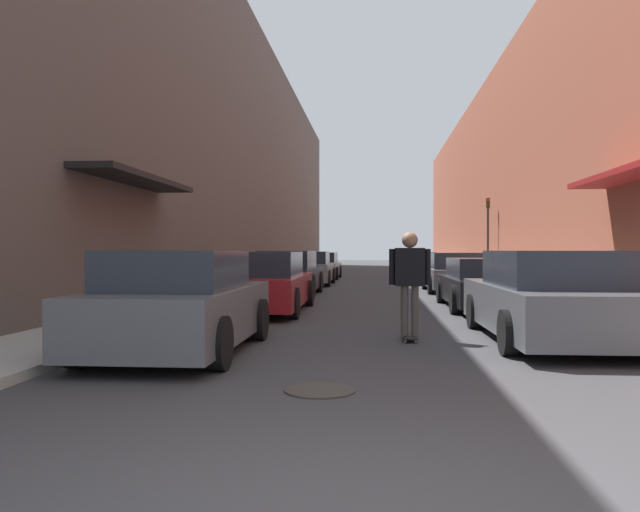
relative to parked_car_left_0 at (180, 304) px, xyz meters
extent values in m
plane|color=#38383A|center=(2.61, 17.69, -0.66)|extent=(126.31, 126.31, 0.00)
cube|color=#A3A099|center=(-1.96, 23.43, -0.60)|extent=(1.80, 57.41, 0.12)
cube|color=#A3A099|center=(7.18, 23.43, -0.60)|extent=(1.80, 57.41, 0.12)
cube|color=#564C47|center=(-4.86, 23.43, 5.37)|extent=(4.00, 57.41, 12.06)
cube|color=black|center=(-2.46, 4.77, 2.24)|extent=(1.00, 4.80, 0.12)
cube|color=brown|center=(10.08, 23.43, 4.30)|extent=(4.00, 57.41, 9.92)
cube|color=maroon|center=(7.68, 4.77, 2.24)|extent=(1.00, 4.80, 0.12)
cube|color=#515459|center=(0.00, 0.05, -0.13)|extent=(1.77, 3.97, 0.70)
cube|color=#232833|center=(0.00, -0.15, 0.47)|extent=(1.54, 2.07, 0.51)
cylinder|color=black|center=(-0.85, 1.28, -0.34)|extent=(0.18, 0.63, 0.63)
cylinder|color=black|center=(0.85, 1.28, -0.34)|extent=(0.18, 0.63, 0.63)
cylinder|color=black|center=(-0.85, -1.18, -0.34)|extent=(0.18, 0.63, 0.63)
cylinder|color=black|center=(0.85, -1.18, -0.34)|extent=(0.18, 0.63, 0.63)
cube|color=maroon|center=(0.07, 5.70, -0.16)|extent=(1.98, 4.77, 0.64)
cube|color=#232833|center=(0.07, 5.47, 0.43)|extent=(1.71, 2.49, 0.53)
cylinder|color=black|center=(-0.86, 7.17, -0.34)|extent=(0.18, 0.64, 0.64)
cylinder|color=black|center=(0.99, 7.17, -0.34)|extent=(0.18, 0.64, 0.64)
cylinder|color=black|center=(-0.86, 4.24, -0.34)|extent=(0.18, 0.64, 0.64)
cylinder|color=black|center=(0.99, 4.24, -0.34)|extent=(0.18, 0.64, 0.64)
cube|color=#232326|center=(-0.08, 11.01, -0.14)|extent=(1.84, 4.13, 0.65)
cube|color=#232833|center=(-0.08, 10.80, 0.45)|extent=(1.58, 2.17, 0.53)
cylinder|color=black|center=(-0.92, 12.27, -0.32)|extent=(0.18, 0.69, 0.69)
cylinder|color=black|center=(0.77, 12.27, -0.32)|extent=(0.18, 0.69, 0.69)
cylinder|color=black|center=(-0.92, 9.74, -0.32)|extent=(0.18, 0.69, 0.69)
cylinder|color=black|center=(0.77, 9.74, -0.32)|extent=(0.18, 0.69, 0.69)
cube|color=gray|center=(-0.13, 16.74, -0.14)|extent=(1.96, 4.38, 0.68)
cube|color=#232833|center=(-0.13, 16.52, 0.44)|extent=(1.71, 2.28, 0.48)
cylinder|color=black|center=(-1.07, 18.09, -0.34)|extent=(0.18, 0.64, 0.64)
cylinder|color=black|center=(0.81, 18.09, -0.34)|extent=(0.18, 0.64, 0.64)
cylinder|color=black|center=(-1.07, 15.39, -0.34)|extent=(0.18, 0.64, 0.64)
cylinder|color=black|center=(0.81, 15.39, -0.34)|extent=(0.18, 0.64, 0.64)
cube|color=#515459|center=(-0.06, 22.25, -0.19)|extent=(1.77, 4.28, 0.59)
cube|color=#232833|center=(-0.06, 22.03, 0.36)|extent=(1.54, 2.24, 0.53)
cylinder|color=black|center=(-0.90, 23.57, -0.35)|extent=(0.18, 0.61, 0.61)
cylinder|color=black|center=(0.78, 23.57, -0.35)|extent=(0.18, 0.61, 0.61)
cylinder|color=black|center=(-0.90, 20.93, -0.35)|extent=(0.18, 0.61, 0.61)
cylinder|color=black|center=(0.78, 20.93, -0.35)|extent=(0.18, 0.61, 0.61)
cube|color=#515459|center=(5.27, 1.60, -0.15)|extent=(1.92, 4.69, 0.68)
cube|color=#232833|center=(5.27, 1.36, 0.46)|extent=(1.67, 2.45, 0.53)
cylinder|color=black|center=(4.36, 3.04, -0.35)|extent=(0.18, 0.61, 0.61)
cylinder|color=black|center=(6.18, 3.04, -0.35)|extent=(0.18, 0.61, 0.61)
cylinder|color=black|center=(4.36, 0.15, -0.35)|extent=(0.18, 0.61, 0.61)
cube|color=black|center=(5.27, 6.95, -0.20)|extent=(1.96, 4.77, 0.56)
cube|color=#232833|center=(5.27, 6.72, 0.31)|extent=(1.71, 2.49, 0.46)
cylinder|color=black|center=(4.33, 8.43, -0.34)|extent=(0.18, 0.64, 0.64)
cylinder|color=black|center=(6.21, 8.43, -0.34)|extent=(0.18, 0.64, 0.64)
cylinder|color=black|center=(4.33, 5.48, -0.34)|extent=(0.18, 0.64, 0.64)
cylinder|color=black|center=(6.21, 5.48, -0.34)|extent=(0.18, 0.64, 0.64)
cube|color=#515459|center=(5.23, 12.89, -0.18)|extent=(1.85, 4.04, 0.61)
cube|color=#232833|center=(5.23, 12.69, 0.38)|extent=(1.60, 2.11, 0.53)
cylinder|color=black|center=(4.35, 14.13, -0.35)|extent=(0.18, 0.62, 0.62)
cylinder|color=black|center=(6.10, 14.13, -0.35)|extent=(0.18, 0.62, 0.62)
cylinder|color=black|center=(4.35, 11.64, -0.35)|extent=(0.18, 0.62, 0.62)
cylinder|color=black|center=(6.10, 11.64, -0.35)|extent=(0.18, 0.62, 0.62)
cube|color=#515459|center=(5.19, 18.30, -0.19)|extent=(1.90, 4.25, 0.60)
cube|color=#232833|center=(5.19, 18.09, 0.36)|extent=(1.64, 2.23, 0.51)
cylinder|color=black|center=(4.30, 19.60, -0.35)|extent=(0.18, 0.62, 0.62)
cylinder|color=black|center=(6.07, 19.60, -0.35)|extent=(0.18, 0.62, 0.62)
cylinder|color=black|center=(4.30, 16.99, -0.35)|extent=(0.18, 0.62, 0.62)
cylinder|color=black|center=(6.07, 16.99, -0.35)|extent=(0.18, 0.62, 0.62)
cube|color=navy|center=(5.20, 23.59, -0.17)|extent=(1.91, 4.80, 0.59)
cube|color=#232833|center=(5.20, 23.35, 0.33)|extent=(1.67, 2.50, 0.42)
cylinder|color=black|center=(4.29, 25.08, -0.31)|extent=(0.18, 0.69, 0.69)
cylinder|color=black|center=(6.12, 25.08, -0.31)|extent=(0.18, 0.69, 0.69)
cylinder|color=black|center=(4.29, 22.11, -0.31)|extent=(0.18, 0.69, 0.69)
cylinder|color=black|center=(6.12, 22.11, -0.31)|extent=(0.18, 0.69, 0.69)
cube|color=black|center=(5.25, 28.75, -0.18)|extent=(1.75, 4.33, 0.56)
cube|color=#232833|center=(5.25, 28.53, 0.36)|extent=(1.54, 2.25, 0.53)
cylinder|color=black|center=(4.39, 30.09, -0.30)|extent=(0.18, 0.72, 0.72)
cylinder|color=black|center=(6.10, 30.09, -0.30)|extent=(0.18, 0.72, 0.72)
cylinder|color=black|center=(4.39, 27.41, -0.30)|extent=(0.18, 0.72, 0.72)
cylinder|color=black|center=(6.10, 27.41, -0.30)|extent=(0.18, 0.72, 0.72)
cube|color=black|center=(3.15, 1.48, -0.59)|extent=(0.20, 0.78, 0.02)
cylinder|color=beige|center=(3.08, 1.73, -0.63)|extent=(0.03, 0.06, 0.06)
cylinder|color=beige|center=(3.23, 1.73, -0.63)|extent=(0.03, 0.06, 0.06)
cylinder|color=beige|center=(3.08, 1.24, -0.63)|extent=(0.03, 0.06, 0.06)
cylinder|color=beige|center=(3.23, 1.24, -0.63)|extent=(0.03, 0.06, 0.06)
cylinder|color=#47423D|center=(3.07, 1.48, -0.20)|extent=(0.11, 0.11, 0.76)
cylinder|color=#47423D|center=(3.23, 1.48, -0.20)|extent=(0.11, 0.11, 0.76)
cube|color=black|center=(3.15, 1.48, 0.47)|extent=(0.45, 0.20, 0.58)
sphere|color=#8C664C|center=(3.15, 1.48, 0.89)|extent=(0.24, 0.24, 0.24)
cylinder|color=black|center=(2.88, 1.48, 0.47)|extent=(0.09, 0.09, 0.55)
cylinder|color=black|center=(3.43, 1.48, 0.47)|extent=(0.09, 0.09, 0.55)
cylinder|color=#332D28|center=(2.09, -2.11, -0.65)|extent=(0.70, 0.70, 0.02)
cylinder|color=#2D2D2D|center=(7.66, 20.49, 1.27)|extent=(0.10, 0.10, 3.62)
cube|color=#332D0F|center=(7.66, 20.49, 2.86)|extent=(0.16, 0.16, 0.45)
sphere|color=red|center=(7.66, 20.40, 2.97)|extent=(0.11, 0.11, 0.11)
camera|label=1|loc=(2.63, -8.18, 0.73)|focal=35.00mm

